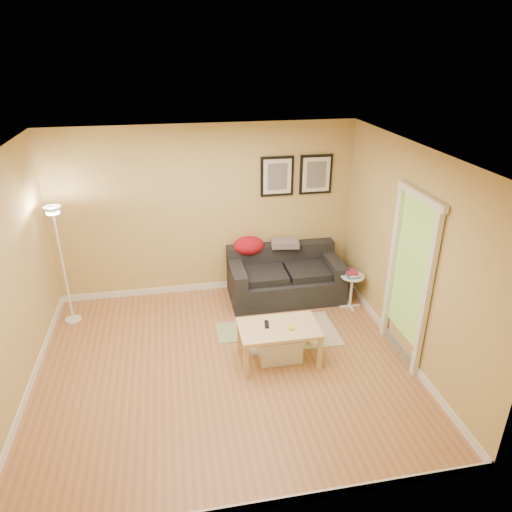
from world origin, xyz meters
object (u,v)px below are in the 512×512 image
Objects in this scene: storage_bin at (279,346)px; book_stack at (352,273)px; coffee_table at (278,343)px; side_table at (351,291)px; sofa at (285,275)px; floor_lamp at (64,269)px.

book_stack reaches higher than storage_bin.
storage_bin is 1.71m from book_stack.
side_table is (1.35, 1.05, 0.02)m from coffee_table.
sofa is 7.32× the size of book_stack.
floor_lamp is at bearing 152.93° from storage_bin.
book_stack is at bearing 47.91° from coffee_table.
floor_lamp is at bearing -177.90° from sofa.
side_table is (1.33, 1.01, 0.10)m from storage_bin.
side_table is 0.30m from book_stack.
floor_lamp reaches higher than storage_bin.
sofa is 1.57m from storage_bin.
book_stack is at bearing -28.73° from sofa.
storage_bin is at bearing -147.33° from book_stack.
coffee_table is 3.08m from floor_lamp.
floor_lamp is at bearing 169.86° from book_stack.
coffee_table is 0.09m from storage_bin.
side_table reaches higher than storage_bin.
book_stack reaches higher than side_table.
storage_bin is at bearing -106.61° from sofa.
sofa is at bearing 151.26° from side_table.
floor_lamp reaches higher than book_stack.
book_stack is at bearing -5.16° from floor_lamp.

